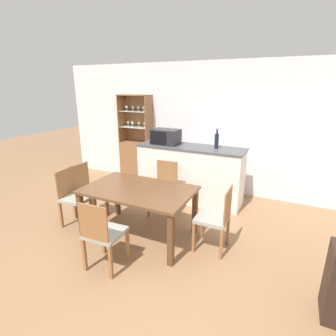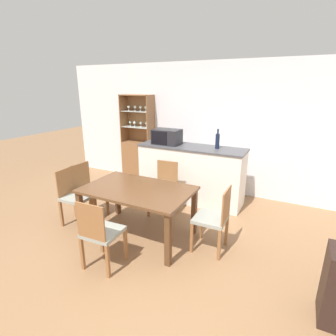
% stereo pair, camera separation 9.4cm
% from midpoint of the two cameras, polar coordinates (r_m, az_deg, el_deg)
% --- Properties ---
extents(ground_plane, '(18.00, 18.00, 0.00)m').
position_cam_midpoint_polar(ground_plane, '(3.59, -6.72, -18.30)').
color(ground_plane, '#936B47').
extents(wall_back, '(6.80, 0.06, 2.55)m').
position_cam_midpoint_polar(wall_back, '(5.37, 8.05, 8.57)').
color(wall_back, silver).
rests_on(wall_back, ground_plane).
extents(kitchen_counter, '(1.96, 0.61, 1.04)m').
position_cam_midpoint_polar(kitchen_counter, '(4.92, 4.26, -1.19)').
color(kitchen_counter, white).
rests_on(kitchen_counter, ground_plane).
extents(display_cabinet, '(0.71, 0.33, 1.91)m').
position_cam_midpoint_polar(display_cabinet, '(6.02, -7.26, 2.88)').
color(display_cabinet, brown).
rests_on(display_cabinet, ground_plane).
extents(dining_table, '(1.51, 0.95, 0.73)m').
position_cam_midpoint_polar(dining_table, '(3.70, -7.15, -5.82)').
color(dining_table, brown).
rests_on(dining_table, ground_plane).
extents(dining_chair_head_near, '(0.42, 0.42, 0.88)m').
position_cam_midpoint_polar(dining_chair_head_near, '(3.23, -14.80, -13.67)').
color(dining_chair_head_near, '#999E93').
rests_on(dining_chair_head_near, ground_plane).
extents(dining_chair_side_left_far, '(0.42, 0.42, 0.88)m').
position_cam_midpoint_polar(dining_chair_side_left_far, '(4.50, -17.62, -4.70)').
color(dining_chair_side_left_far, '#999E93').
rests_on(dining_chair_side_left_far, ground_plane).
extents(dining_chair_side_left_near, '(0.43, 0.43, 0.88)m').
position_cam_midpoint_polar(dining_chair_side_left_near, '(4.32, -20.23, -5.95)').
color(dining_chair_side_left_near, '#999E93').
rests_on(dining_chair_side_left_near, ground_plane).
extents(dining_chair_side_right_far, '(0.41, 0.41, 0.88)m').
position_cam_midpoint_polar(dining_chair_side_right_far, '(3.50, 9.48, -10.69)').
color(dining_chair_side_right_far, '#999E93').
rests_on(dining_chair_side_right_far, ground_plane).
extents(dining_chair_head_far, '(0.43, 0.43, 0.88)m').
position_cam_midpoint_polar(dining_chair_head_far, '(4.40, -1.53, -4.34)').
color(dining_chair_head_far, '#999E93').
rests_on(dining_chair_head_far, ground_plane).
extents(microwave, '(0.51, 0.34, 0.28)m').
position_cam_midpoint_polar(microwave, '(4.92, -1.05, 6.82)').
color(microwave, '#232328').
rests_on(microwave, kitchen_counter).
extents(wine_bottle, '(0.07, 0.07, 0.34)m').
position_cam_midpoint_polar(wine_bottle, '(4.65, 9.97, 5.91)').
color(wine_bottle, '#141E38').
rests_on(wine_bottle, kitchen_counter).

